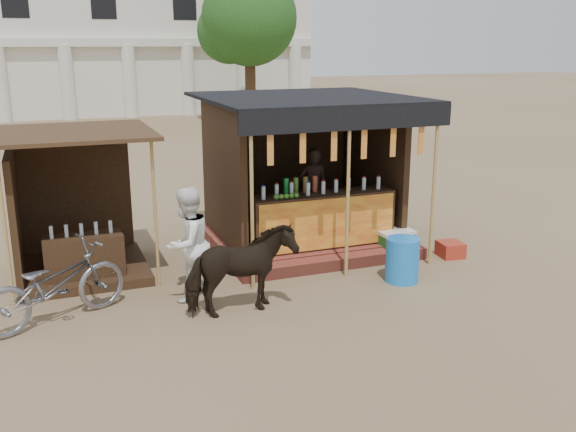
# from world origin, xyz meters

# --- Properties ---
(ground) EXTENTS (120.00, 120.00, 0.00)m
(ground) POSITION_xyz_m (0.00, 0.00, 0.00)
(ground) COLOR #846B4C
(ground) RESTS_ON ground
(main_stall) EXTENTS (3.60, 3.61, 2.78)m
(main_stall) POSITION_xyz_m (1.01, 3.36, 1.02)
(main_stall) COLOR #984131
(main_stall) RESTS_ON ground
(secondary_stall) EXTENTS (2.40, 2.40, 2.38)m
(secondary_stall) POSITION_xyz_m (-3.17, 3.24, 0.85)
(secondary_stall) COLOR #392614
(secondary_stall) RESTS_ON ground
(cow) EXTENTS (1.57, 0.81, 1.28)m
(cow) POSITION_xyz_m (-1.05, 0.70, 0.64)
(cow) COLOR black
(cow) RESTS_ON ground
(motorbike) EXTENTS (2.18, 1.51, 1.09)m
(motorbike) POSITION_xyz_m (-3.48, 1.36, 0.54)
(motorbike) COLOR gray
(motorbike) RESTS_ON ground
(bystander) EXTENTS (1.04, 1.02, 1.70)m
(bystander) POSITION_xyz_m (-1.61, 1.52, 0.85)
(bystander) COLOR white
(bystander) RESTS_ON ground
(blue_barrel) EXTENTS (0.67, 0.67, 0.71)m
(blue_barrel) POSITION_xyz_m (1.72, 1.01, 0.36)
(blue_barrel) COLOR blue
(blue_barrel) RESTS_ON ground
(red_crate) EXTENTS (0.45, 0.47, 0.27)m
(red_crate) POSITION_xyz_m (3.17, 1.76, 0.13)
(red_crate) COLOR #A02B1A
(red_crate) RESTS_ON ground
(cooler) EXTENTS (0.66, 0.46, 0.46)m
(cooler) POSITION_xyz_m (2.29, 2.22, 0.23)
(cooler) COLOR #186C29
(cooler) RESTS_ON ground
(background_building) EXTENTS (26.00, 7.45, 8.18)m
(background_building) POSITION_xyz_m (-2.00, 29.94, 3.98)
(background_building) COLOR silver
(background_building) RESTS_ON ground
(tree) EXTENTS (4.50, 4.40, 7.00)m
(tree) POSITION_xyz_m (5.81, 22.14, 4.63)
(tree) COLOR #382314
(tree) RESTS_ON ground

